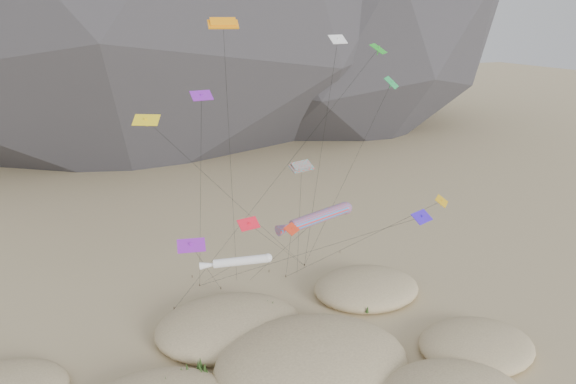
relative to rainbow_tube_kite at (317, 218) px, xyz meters
The scene contains 8 objects.
dunes 14.12m from the rainbow_tube_kite, 130.76° to the right, with size 51.50×36.62×4.02m.
dune_grass 14.02m from the rainbow_tube_kite, 130.56° to the right, with size 43.29×27.68×1.57m.
kite_stakes 18.48m from the rainbow_tube_kite, 96.28° to the left, with size 22.93×6.67×0.30m.
rainbow_tube_kite is the anchor object (origin of this frame).
white_tube_kite 9.32m from the rainbow_tube_kite, 159.19° to the right, with size 5.62×19.66×11.31m.
orange_parafoil 18.14m from the rainbow_tube_kite, 149.06° to the left, with size 5.01×10.87×29.21m.
multi_parafoil 4.72m from the rainbow_tube_kite, 103.01° to the left, with size 5.78×11.71×16.79m.
delta_kites 6.36m from the rainbow_tube_kite, 72.07° to the left, with size 27.73×18.95×27.50m.
Camera 1 is at (-16.90, -31.96, 29.51)m, focal length 35.00 mm.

